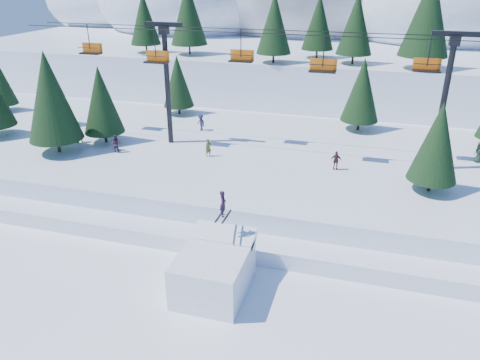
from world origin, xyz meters
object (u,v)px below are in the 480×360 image
(jump_kicker, at_px, (214,270))
(banner_near, at_px, (344,269))
(chairlift, at_px, (292,72))
(banner_far, at_px, (428,279))

(jump_kicker, xyz_separation_m, banner_near, (6.96, 3.32, -0.81))
(chairlift, bearing_deg, jump_kicker, -93.94)
(chairlift, xyz_separation_m, banner_far, (10.50, -12.30, -8.78))
(jump_kicker, distance_m, banner_near, 7.75)
(chairlift, bearing_deg, banner_far, -49.51)
(banner_near, height_order, banner_far, same)
(chairlift, height_order, banner_far, chairlift)
(chairlift, height_order, banner_near, chairlift)
(jump_kicker, relative_size, banner_far, 2.02)
(banner_near, bearing_deg, chairlift, 114.79)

